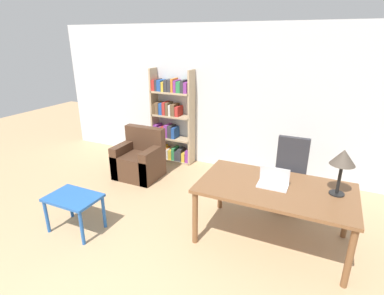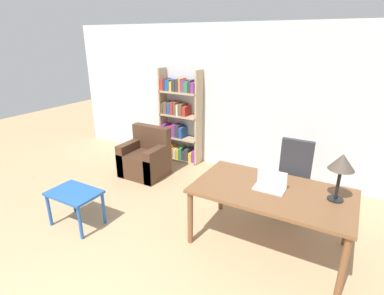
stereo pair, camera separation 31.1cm
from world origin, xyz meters
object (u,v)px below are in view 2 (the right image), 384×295
Objects in this scene: office_chair at (292,180)px; side_table_blue at (75,197)px; table_lamp at (342,164)px; laptop at (270,185)px; bookshelf at (179,121)px; armchair at (145,159)px; desk at (272,196)px.

office_chair reaches higher than side_table_blue.
side_table_blue is at bearing -161.86° from table_lamp.
laptop is at bearing -172.30° from table_lamp.
table_lamp is 1.26m from office_chair.
office_chair is 0.57× the size of bookshelf.
side_table_blue is at bearing -89.68° from bookshelf.
laptop is at bearing -95.37° from office_chair.
table_lamp is 0.61× the size of armchair.
desk is 1.72× the size of office_chair.
bookshelf reaches higher than office_chair.
desk is 3.03m from bookshelf.
laptop is 2.98m from bookshelf.
table_lamp is (0.67, 0.12, 0.51)m from desk.
office_chair is at bearing 2.25° from armchair.
bookshelf is (-2.48, 0.84, 0.36)m from office_chair.
armchair reaches higher than side_table_blue.
desk is 0.99m from office_chair.
laptop reaches higher than side_table_blue.
office_chair is at bearing 125.93° from table_lamp.
desk is at bearing -169.92° from table_lamp.
side_table_blue is at bearing -159.74° from desk.
table_lamp is at bearing 7.70° from laptop.
side_table_blue is at bearing -84.31° from armchair.
bookshelf reaches higher than table_lamp.
office_chair is 1.19× the size of armchair.
desk is 5.15× the size of laptop.
office_chair is (0.09, 0.95, -0.32)m from laptop.
office_chair is (-0.62, 0.85, -0.71)m from table_lamp.
office_chair is (0.05, 0.97, -0.19)m from desk.
side_table_blue is (-2.46, -1.86, -0.06)m from office_chair.
table_lamp is at bearing 10.08° from desk.
side_table_blue is 0.36× the size of bookshelf.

